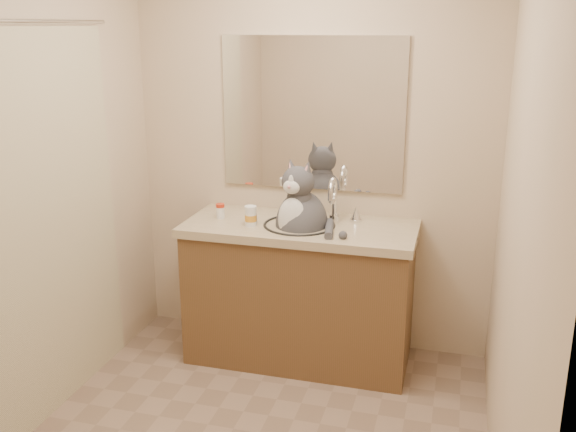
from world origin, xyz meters
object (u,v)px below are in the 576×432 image
object	(u,v)px
grey_canister	(254,219)
pill_bottle_orange	(251,216)
cat	(301,220)
pill_bottle_redcap	(220,211)

from	to	relation	value
grey_canister	pill_bottle_orange	bearing A→B (deg)	-101.53
cat	pill_bottle_redcap	bearing A→B (deg)	-166.75
cat	pill_bottle_orange	bearing A→B (deg)	-149.41
pill_bottle_redcap	cat	bearing A→B (deg)	-1.72
pill_bottle_orange	grey_canister	size ratio (longest dim) A/B	1.88
pill_bottle_redcap	grey_canister	distance (m)	0.24
pill_bottle_redcap	grey_canister	world-z (taller)	pill_bottle_redcap
cat	grey_canister	bearing A→B (deg)	-155.71
pill_bottle_orange	pill_bottle_redcap	bearing A→B (deg)	157.33
pill_bottle_orange	grey_canister	world-z (taller)	pill_bottle_orange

